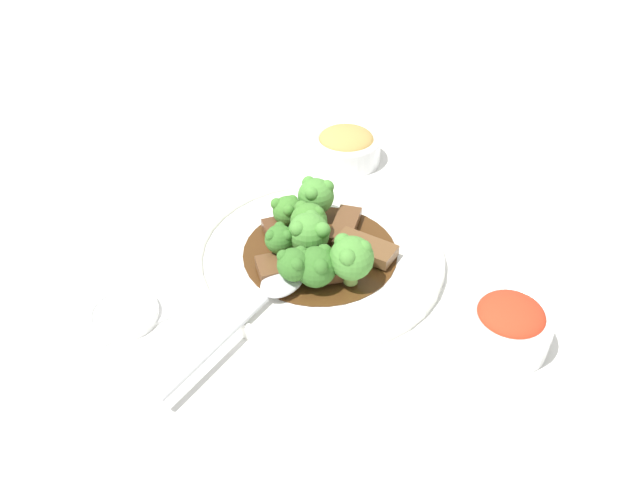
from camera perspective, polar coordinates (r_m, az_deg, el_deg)
The scene contains 20 objects.
ground_plane at distance 0.78m, azimuth -0.00°, elevation -1.94°, with size 4.00×4.00×0.00m, color white.
main_plate at distance 0.77m, azimuth -0.00°, elevation -1.38°, with size 0.31×0.31×0.02m.
beef_strip_0 at distance 0.76m, azimuth 4.14°, elevation -0.72°, with size 0.08×0.06×0.01m.
beef_strip_1 at distance 0.73m, azimuth -4.00°, elevation -2.42°, with size 0.05×0.06×0.01m.
beef_strip_2 at distance 0.80m, azimuth 2.29°, elevation 1.34°, with size 0.07×0.08×0.01m.
beef_strip_3 at distance 0.78m, azimuth -3.94°, elevation 0.50°, with size 0.06×0.04×0.01m.
beef_strip_4 at distance 0.73m, azimuth 0.67°, elevation -2.38°, with size 0.06×0.05×0.01m.
broccoli_floret_0 at distance 0.80m, azimuth -0.38°, elevation 4.10°, with size 0.05×0.05×0.05m.
broccoli_floret_1 at distance 0.79m, azimuth -3.13°, elevation 2.67°, with size 0.04×0.04×0.04m.
broccoli_floret_2 at distance 0.73m, azimuth -0.83°, elevation 0.52°, with size 0.05×0.05×0.06m.
broccoli_floret_3 at distance 0.76m, azimuth -1.30°, elevation 1.66°, with size 0.05×0.05×0.05m.
broccoli_floret_4 at distance 0.70m, azimuth -2.40°, elevation -2.23°, with size 0.04×0.04×0.05m.
broccoli_floret_5 at distance 0.74m, azimuth -3.73°, elevation 0.09°, with size 0.04×0.04×0.05m.
broccoli_floret_6 at distance 0.70m, azimuth 2.91°, elevation -1.59°, with size 0.05×0.05×0.06m.
broccoli_floret_7 at distance 0.70m, azimuth -0.39°, elevation -2.39°, with size 0.05×0.05×0.05m.
serving_spoon at distance 0.70m, azimuth -4.38°, elevation -4.66°, with size 0.09×0.22×0.01m.
side_bowl_kimchi at distance 0.69m, azimuth 16.84°, elevation -7.46°, with size 0.09×0.09×0.06m.
side_bowl_appetizer at distance 0.96m, azimuth 2.40°, elevation 8.59°, with size 0.11×0.11×0.05m.
sauce_dish at distance 0.74m, azimuth -17.51°, elevation -6.43°, with size 0.08×0.08×0.01m.
paper_napkin at distance 0.76m, azimuth -16.93°, elevation -5.07°, with size 0.12×0.11×0.01m.
Camera 1 is at (-0.46, 0.37, 0.51)m, focal length 35.00 mm.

